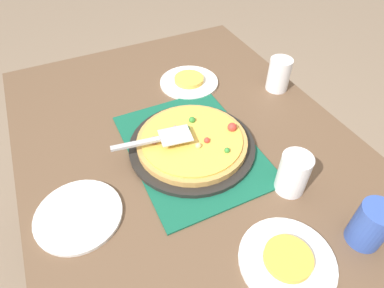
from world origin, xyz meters
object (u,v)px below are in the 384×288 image
(pizza_server, at_px, (159,139))
(plate_far_right, at_px, (189,82))
(plate_near_left, at_px, (287,261))
(plate_side, at_px, (79,215))
(served_slice_left, at_px, (288,258))
(served_slice_right, at_px, (189,79))
(cup_corner, at_px, (279,74))
(pizza_pan, at_px, (192,146))
(cup_near, at_px, (293,174))
(cup_far, at_px, (371,225))
(pizza, at_px, (192,141))

(pizza_server, bearing_deg, plate_far_right, 142.18)
(plate_near_left, distance_m, plate_side, 0.52)
(served_slice_left, xyz_separation_m, served_slice_right, (-0.74, 0.10, 0.00))
(plate_far_right, height_order, pizza_server, pizza_server)
(served_slice_left, relative_size, cup_corner, 0.92)
(pizza_pan, distance_m, served_slice_right, 0.35)
(plate_near_left, xyz_separation_m, plate_side, (-0.32, -0.40, 0.00))
(cup_near, height_order, cup_corner, same)
(plate_side, relative_size, pizza_server, 0.94)
(served_slice_right, xyz_separation_m, cup_near, (0.57, 0.03, 0.04))
(pizza_pan, relative_size, cup_near, 3.17)
(plate_near_left, bearing_deg, pizza_pan, -174.60)
(plate_side, relative_size, cup_far, 1.83)
(cup_near, bearing_deg, plate_side, -106.21)
(plate_far_right, distance_m, served_slice_right, 0.01)
(pizza_pan, distance_m, pizza_server, 0.11)
(served_slice_left, bearing_deg, pizza, -174.71)
(cup_far, distance_m, pizza_server, 0.57)
(served_slice_left, distance_m, cup_far, 0.20)
(plate_near_left, bearing_deg, pizza_server, -162.47)
(cup_corner, bearing_deg, served_slice_left, -33.89)
(served_slice_left, bearing_deg, plate_side, -128.95)
(plate_far_right, height_order, plate_side, same)
(cup_far, distance_m, cup_corner, 0.62)
(plate_near_left, relative_size, cup_corner, 1.83)
(pizza_pan, height_order, plate_side, pizza_pan)
(plate_side, height_order, cup_corner, cup_corner)
(cup_far, relative_size, cup_corner, 1.00)
(served_slice_right, relative_size, pizza_server, 0.47)
(plate_side, height_order, cup_far, cup_far)
(pizza_pan, relative_size, cup_far, 3.17)
(served_slice_left, relative_size, served_slice_right, 1.00)
(served_slice_right, relative_size, cup_near, 0.92)
(plate_far_right, bearing_deg, pizza, -23.56)
(pizza, relative_size, served_slice_left, 3.00)
(plate_side, xyz_separation_m, served_slice_right, (-0.41, 0.50, 0.01))
(pizza_pan, height_order, pizza_server, pizza_server)
(plate_far_right, bearing_deg, plate_near_left, -7.78)
(plate_near_left, height_order, plate_far_right, same)
(pizza_pan, bearing_deg, served_slice_right, 156.33)
(plate_far_right, height_order, served_slice_right, served_slice_right)
(served_slice_right, distance_m, pizza_server, 0.39)
(plate_side, bearing_deg, plate_far_right, 129.40)
(cup_near, bearing_deg, pizza_pan, -145.04)
(served_slice_right, relative_size, cup_corner, 0.92)
(served_slice_right, bearing_deg, plate_side, -50.60)
(plate_side, height_order, served_slice_left, served_slice_left)
(cup_far, bearing_deg, served_slice_left, -98.58)
(pizza_pan, distance_m, pizza, 0.02)
(pizza_pan, bearing_deg, plate_far_right, 156.33)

